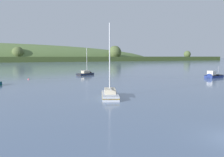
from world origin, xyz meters
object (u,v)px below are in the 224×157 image
sailboat_near_mooring (87,74)px  mooring_buoy_foreground (28,80)px  sailboat_far_left (110,95)px  fishing_boat_moored (213,76)px

sailboat_near_mooring → mooring_buoy_foreground: (-17.00, -7.62, -0.24)m
sailboat_far_left → mooring_buoy_foreground: size_ratio=19.33×
sailboat_near_mooring → sailboat_far_left: sailboat_far_left is taller
sailboat_near_mooring → sailboat_far_left: (-7.92, -38.05, -0.02)m
sailboat_far_left → sailboat_near_mooring: bearing=7.3°
mooring_buoy_foreground → sailboat_far_left: bearing=-73.4°
fishing_boat_moored → sailboat_near_mooring: bearing=-52.5°
sailboat_far_left → mooring_buoy_foreground: sailboat_far_left is taller
fishing_boat_moored → sailboat_far_left: bearing=9.9°
sailboat_near_mooring → fishing_boat_moored: (27.91, -21.43, 0.15)m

